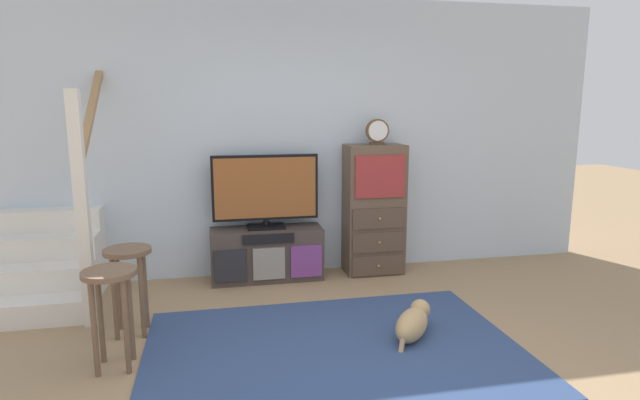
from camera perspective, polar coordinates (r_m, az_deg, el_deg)
The scene contains 11 objects.
ground_plane at distance 3.24m, azimuth 4.18°, elevation -20.95°, with size 20.00×20.00×0.00m, color #997A56.
back_wall at distance 5.18m, azimuth -3.09°, elevation 6.77°, with size 6.40×0.12×2.70m, color silver.
area_rug at distance 3.74m, azimuth 1.58°, elevation -16.20°, with size 2.60×1.80×0.01m, color navy.
media_console at distance 5.08m, azimuth -5.88°, elevation -5.94°, with size 1.07×0.38×0.51m.
television at distance 4.96m, azimuth -6.04°, elevation 1.15°, with size 1.01×0.22×0.71m.
side_cabinet at distance 5.21m, azimuth 5.98°, elevation -1.07°, with size 0.58×0.38×1.30m.
desk_clock at distance 5.10m, azimuth 6.35°, elevation 7.49°, with size 0.23×0.08×0.25m.
staircase at distance 5.24m, azimuth -27.56°, elevation -5.27°, with size 1.00×1.36×2.20m.
bar_stool_near at distance 3.59m, azimuth -22.08°, elevation -9.69°, with size 0.34×0.34×0.66m.
bar_stool_far at distance 4.07m, azimuth -20.37°, elevation -7.25°, with size 0.34×0.34×0.66m.
dog at distance 3.94m, azimuth 10.22°, elevation -13.17°, with size 0.43×0.47×0.23m.
Camera 1 is at (-0.77, -2.65, 1.69)m, focal length 29.00 mm.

